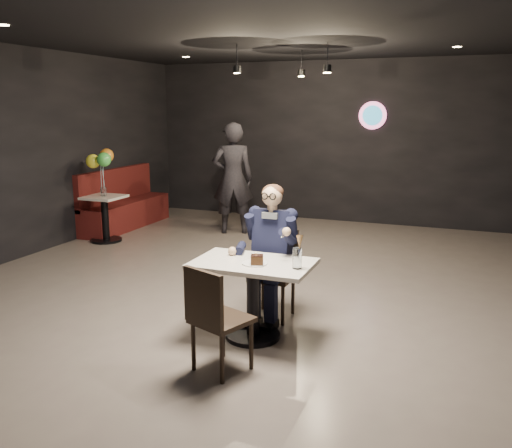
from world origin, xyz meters
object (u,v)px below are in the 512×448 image
at_px(chair_near, 222,318).
at_px(sundae_glass, 297,258).
at_px(seated_man, 273,250).
at_px(balloon_vase, 104,192).
at_px(main_table, 253,300).
at_px(chair_far, 273,275).
at_px(passerby, 233,179).
at_px(side_table, 105,220).
at_px(booth_bench, 125,198).

relative_size(chair_near, sundae_glass, 4.93).
xyz_separation_m(seated_man, balloon_vase, (-3.63, 2.09, 0.10)).
relative_size(main_table, chair_far, 1.20).
height_order(chair_near, passerby, passerby).
xyz_separation_m(side_table, passerby, (1.69, 1.32, 0.59)).
bearing_deg(side_table, booth_bench, 106.70).
bearing_deg(booth_bench, seated_man, -38.21).
relative_size(main_table, chair_near, 1.20).
distance_m(chair_far, chair_near, 1.24).
relative_size(seated_man, passerby, 0.76).
bearing_deg(sundae_glass, passerby, 120.64).
bearing_deg(sundae_glass, side_table, 146.48).
height_order(main_table, chair_near, chair_near).
relative_size(booth_bench, passerby, 1.12).
xyz_separation_m(chair_far, chair_near, (0.00, -1.24, 0.00)).
bearing_deg(passerby, booth_bench, -14.51).
bearing_deg(seated_man, main_table, -90.00).
xyz_separation_m(seated_man, passerby, (-1.94, 3.42, 0.23)).
distance_m(sundae_glass, booth_bench, 5.74).
height_order(balloon_vase, passerby, passerby).
height_order(main_table, passerby, passerby).
distance_m(booth_bench, side_table, 1.06).
height_order(chair_far, booth_bench, booth_bench).
height_order(side_table, passerby, passerby).
xyz_separation_m(sundae_glass, balloon_vase, (-4.07, 2.70, -0.02)).
bearing_deg(chair_near, balloon_vase, 158.65).
height_order(chair_far, chair_near, same).
distance_m(seated_man, booth_bench, 5.01).
bearing_deg(side_table, chair_far, -29.98).
height_order(main_table, side_table, main_table).
bearing_deg(chair_far, passerby, 119.57).
bearing_deg(seated_man, booth_bench, 141.79).
distance_m(booth_bench, passerby, 2.06).
height_order(seated_man, passerby, passerby).
xyz_separation_m(balloon_vase, passerby, (1.69, 1.32, 0.13)).
distance_m(chair_near, booth_bench, 5.85).
bearing_deg(sundae_glass, chair_near, -124.78).
distance_m(booth_bench, balloon_vase, 1.08).
height_order(chair_near, side_table, chair_near).
bearing_deg(sundae_glass, chair_far, 126.27).
bearing_deg(booth_bench, passerby, 9.20).
distance_m(chair_far, sundae_glass, 0.84).
height_order(seated_man, booth_bench, seated_man).
xyz_separation_m(chair_near, seated_man, (0.00, 1.24, 0.26)).
distance_m(sundae_glass, passerby, 4.67).
relative_size(seated_man, balloon_vase, 10.06).
bearing_deg(chair_far, balloon_vase, 150.02).
relative_size(chair_far, balloon_vase, 6.43).
distance_m(chair_near, passerby, 5.07).
relative_size(chair_far, booth_bench, 0.43).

